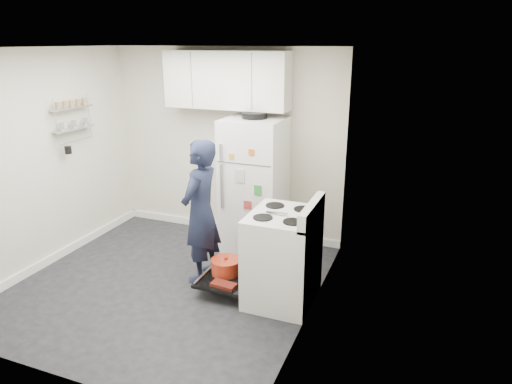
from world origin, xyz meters
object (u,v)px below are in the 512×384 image
at_px(electric_range, 282,258).
at_px(refrigerator, 254,185).
at_px(person, 201,212).
at_px(open_oven_door, 228,271).

xyz_separation_m(electric_range, refrigerator, (-0.72, 1.10, 0.38)).
height_order(electric_range, person, person).
xyz_separation_m(refrigerator, person, (-0.24, -0.99, -0.05)).
bearing_deg(open_oven_door, person, 164.54).
xyz_separation_m(open_oven_door, refrigerator, (-0.11, 1.09, 0.65)).
relative_size(electric_range, open_oven_door, 1.57).
xyz_separation_m(electric_range, person, (-0.96, 0.11, 0.33)).
height_order(refrigerator, person, refrigerator).
relative_size(refrigerator, person, 1.09).
distance_m(refrigerator, person, 1.02).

